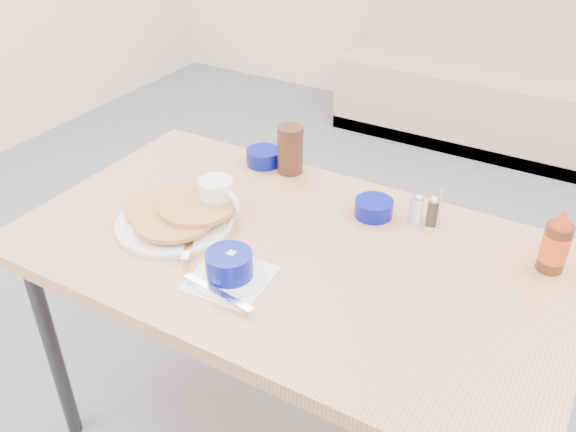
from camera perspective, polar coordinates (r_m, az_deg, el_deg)
The scene contains 11 objects.
booth_bench at distance 3.90m, azimuth 19.60°, elevation 11.41°, with size 1.90×0.56×1.22m.
dining_table at distance 1.58m, azimuth 0.18°, elevation -4.65°, with size 1.40×0.80×0.76m.
pancake_plate at distance 1.64m, azimuth -10.39°, elevation -0.04°, with size 0.31×0.31×0.06m.
coffee_mug at distance 1.65m, azimuth -6.58°, elevation 1.75°, with size 0.13×0.09×0.10m.
grits_setting at distance 1.42m, azimuth -5.51°, elevation -4.91°, with size 0.21×0.19×0.08m.
creamer_bowl at distance 1.91m, azimuth -2.30°, elevation 5.54°, with size 0.11×0.11×0.05m.
butter_bowl at distance 1.66m, azimuth 8.03°, elevation 0.74°, with size 0.10×0.10×0.05m.
amber_tumbler at distance 1.84m, azimuth 0.22°, elevation 6.23°, with size 0.08×0.08×0.15m, color #3A1E12.
condiment_caddy at distance 1.65m, azimuth 12.68°, elevation 0.41°, with size 0.09×0.07×0.10m.
syrup_bottle at distance 1.55m, azimuth 23.76°, elevation -2.43°, with size 0.06×0.06×0.17m.
sugar_wrapper at distance 1.58m, azimuth -8.51°, elevation -2.30°, with size 0.04×0.02×0.00m, color #D24646.
Camera 1 is at (0.63, -0.83, 1.66)m, focal length 38.00 mm.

